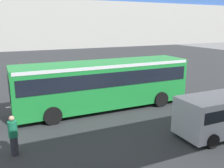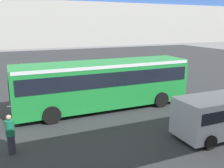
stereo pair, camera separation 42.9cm
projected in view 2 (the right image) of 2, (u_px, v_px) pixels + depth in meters
name	position (u px, v px, depth m)	size (l,w,h in m)	color
ground	(88.00, 109.00, 16.43)	(80.00, 80.00, 0.00)	#2D3033
city_bus	(104.00, 81.00, 16.04)	(11.54, 2.85, 3.15)	#1E8C38
parked_van	(221.00, 113.00, 12.29)	(4.80, 2.17, 2.05)	#B7BCC6
pedestrian	(10.00, 135.00, 10.53)	(0.38, 0.38, 1.79)	#2D2D38
traffic_sign	(23.00, 76.00, 17.69)	(0.08, 0.60, 2.80)	slate
lane_dash_leftmost	(124.00, 93.00, 20.27)	(2.00, 0.20, 0.01)	silver
lane_dash_left	(78.00, 98.00, 18.73)	(2.00, 0.20, 0.01)	silver
lane_dash_centre	(22.00, 105.00, 17.19)	(2.00, 0.20, 0.01)	silver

